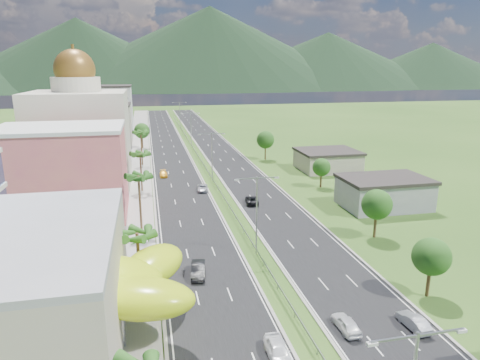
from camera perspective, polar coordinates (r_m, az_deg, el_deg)
ground at (r=51.39m, az=5.03°, el=-14.29°), size 500.00×500.00×0.00m
road_left at (r=135.24m, az=-9.44°, el=3.96°), size 11.00×260.00×0.04m
road_right at (r=136.76m, az=-3.14°, el=4.26°), size 11.00×260.00×0.04m
sidewalk_left at (r=135.12m, az=-13.47°, el=3.76°), size 7.00×260.00×0.12m
median_guardrail at (r=118.12m, az=-5.33°, el=2.83°), size 0.10×216.06×0.76m
streetlight_median_b at (r=57.49m, az=2.24°, el=-3.66°), size 6.04×0.25×11.00m
streetlight_median_c at (r=95.54m, az=-3.78°, el=3.77°), size 6.04×0.25×11.00m
streetlight_median_d at (r=139.65m, az=-6.57°, el=7.20°), size 6.04×0.25×11.00m
streetlight_median_e at (r=184.19m, az=-8.04°, el=8.96°), size 6.04×0.25×11.00m
lime_canopy at (r=44.03m, az=-19.50°, el=-13.05°), size 18.00×15.00×7.40m
pink_shophouse at (r=78.08m, az=-22.44°, el=0.74°), size 20.00×15.00×15.00m
domed_building at (r=99.73m, az=-20.48°, el=6.03°), size 20.00×20.00×28.70m
midrise_grey at (r=124.64m, az=-18.37°, el=6.22°), size 16.00×15.00×16.00m
midrise_beige at (r=146.54m, az=-17.49°, el=6.87°), size 16.00×15.00×13.00m
midrise_white at (r=169.05m, az=-16.92°, el=8.74°), size 16.00×15.00×18.00m
shed_near at (r=82.72m, az=18.62°, el=-1.75°), size 15.00×10.00×5.00m
shed_far at (r=109.52m, az=11.58°, el=2.49°), size 14.00×12.00×4.40m
palm_tree_b at (r=48.23m, az=-13.54°, el=-7.39°), size 3.60×3.60×8.10m
palm_tree_c at (r=66.84m, az=-13.37°, el=0.15°), size 3.60×3.60×9.60m
palm_tree_d at (r=89.49m, az=-13.17°, el=3.18°), size 3.60×3.60×8.60m
palm_tree_e at (r=114.00m, az=-13.09°, el=6.01°), size 3.60×3.60×9.40m
leafy_tree_lfar at (r=139.14m, az=-12.96°, el=6.41°), size 4.90×4.90×8.05m
leafy_tree_ra at (r=52.15m, az=24.16°, el=-9.32°), size 4.20×4.20×6.90m
leafy_tree_rb at (r=66.82m, az=17.78°, el=-3.14°), size 4.55×4.55×7.47m
leafy_tree_rc at (r=92.49m, az=10.81°, el=1.67°), size 3.85×3.85×6.33m
leafy_tree_rd at (r=118.76m, az=3.42°, el=5.37°), size 4.90×4.90×8.05m
mountain_ridge at (r=498.89m, az=-3.86°, el=11.87°), size 860.00×140.00×90.00m
car_white_near_left at (r=40.55m, az=5.11°, el=-21.73°), size 2.03×4.71×1.58m
car_dark_left at (r=53.96m, az=-5.61°, el=-11.82°), size 2.28×4.95×1.57m
car_silver_mid_left at (r=89.20m, az=-5.01°, el=-1.06°), size 2.66×4.80×1.27m
car_yellow_far_left at (r=102.16m, az=-10.17°, el=0.80°), size 1.78×4.33×1.25m
car_white_near_right at (r=45.18m, az=13.97°, el=-18.07°), size 1.73×4.13×1.40m
car_silver_right at (r=47.47m, az=22.12°, el=-17.09°), size 1.72×4.18×1.35m
car_dark_far_right at (r=80.78m, az=1.58°, el=-2.66°), size 2.98×5.21×1.37m
motorcycle at (r=54.36m, az=-7.51°, el=-11.96°), size 0.69×1.72×1.07m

